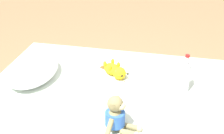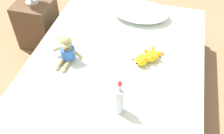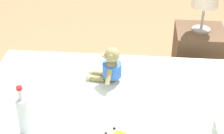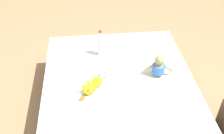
{
  "view_description": "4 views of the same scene",
  "coord_description": "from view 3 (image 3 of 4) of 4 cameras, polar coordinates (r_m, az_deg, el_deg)",
  "views": [
    {
      "loc": [
        -1.92,
        -0.44,
        1.71
      ],
      "look_at": [
        0.28,
        0.04,
        0.51
      ],
      "focal_mm": 51.58,
      "sensor_mm": 36.0,
      "label": 1
    },
    {
      "loc": [
        0.36,
        -1.55,
        1.94
      ],
      "look_at": [
        0.0,
        -0.19,
        0.51
      ],
      "focal_mm": 40.96,
      "sensor_mm": 36.0,
      "label": 2
    },
    {
      "loc": [
        1.5,
        0.04,
        1.71
      ],
      "look_at": [
        -0.39,
        -0.13,
        0.55
      ],
      "focal_mm": 56.93,
      "sensor_mm": 36.0,
      "label": 3
    },
    {
      "loc": [
        0.27,
        1.8,
        2.16
      ],
      "look_at": [
        0.06,
        -0.17,
        0.55
      ],
      "focal_mm": 42.7,
      "sensor_mm": 36.0,
      "label": 4
    }
  ],
  "objects": [
    {
      "name": "nightstand",
      "position": [
        2.95,
        13.45,
        1.22
      ],
      "size": [
        0.37,
        0.37,
        0.52
      ],
      "color": "brown",
      "rests_on": "ground_plane"
    },
    {
      "name": "glass_bottle",
      "position": [
        1.86,
        -13.99,
        -7.57
      ],
      "size": [
        0.07,
        0.07,
        0.29
      ],
      "color": "silver",
      "rests_on": "bed"
    },
    {
      "name": "plush_monkey",
      "position": [
        2.23,
        -0.27,
        -0.05
      ],
      "size": [
        0.29,
        0.24,
        0.24
      ],
      "color": "#8E8456",
      "rests_on": "bed"
    },
    {
      "name": "bedside_lamp",
      "position": [
        2.74,
        14.74,
        10.2
      ],
      "size": [
        0.19,
        0.19,
        0.31
      ],
      "color": "gray",
      "rests_on": "nightstand"
    }
  ]
}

